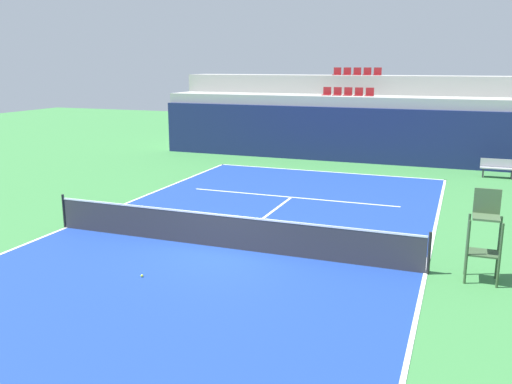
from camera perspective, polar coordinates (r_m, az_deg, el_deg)
The scene contains 16 objects.
ground_plane at distance 15.45m, azimuth -3.38°, elevation -5.86°, with size 80.00×80.00×0.00m, color #387A3D.
court_surface at distance 15.45m, azimuth -3.38°, elevation -5.84°, with size 11.00×24.00×0.01m, color navy.
baseline_far at distance 26.44m, azimuth 7.30°, elevation 2.12°, with size 11.00×0.10×0.00m, color white.
sideline_left at distance 18.28m, azimuth -19.19°, elevation -3.52°, with size 0.10×24.00×0.00m, color white.
sideline_right at distance 14.23m, azimuth 17.29°, elevation -8.12°, with size 0.10×24.00×0.00m, color white.
service_line_far at distance 21.21m, azimuth 3.72°, elevation -0.55°, with size 8.26×0.10×0.00m, color white.
centre_service_line at distance 18.27m, azimuth 0.74°, elevation -2.77°, with size 0.10×6.40×0.00m, color white.
back_wall at distance 29.23m, azimuth 8.84°, elevation 5.93°, with size 20.50×0.30×2.85m, color navy.
stands_tier_lower at distance 30.51m, azimuth 9.41°, elevation 6.72°, with size 20.50×2.40×3.39m, color #9E9E99.
stands_tier_upper at distance 32.81m, azimuth 10.30°, elevation 8.04°, with size 20.50×2.40×4.43m, color #9E9E99.
seating_row_lower at distance 30.46m, azimuth 9.57°, elevation 10.14°, with size 2.78×0.44×0.44m.
seating_row_upper at distance 32.78m, azimuth 10.50°, elevation 12.13°, with size 2.78×0.44×0.44m.
tennis_net at distance 15.29m, azimuth -3.40°, elevation -4.06°, with size 11.08×0.08×1.07m.
umpire_chair at distance 13.91m, azimuth 22.78°, elevation -3.94°, with size 0.76×0.66×2.20m.
player_bench at distance 27.12m, azimuth 23.95°, elevation 2.43°, with size 1.50×0.40×0.85m.
tennis_ball_0 at distance 13.65m, azimuth -11.84°, elevation -8.56°, with size 0.07×0.07×0.07m, color #CCE033.
Camera 1 is at (6.05, -13.30, 5.03)m, focal length 38.28 mm.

